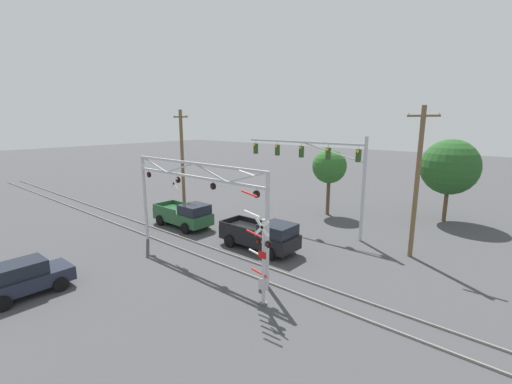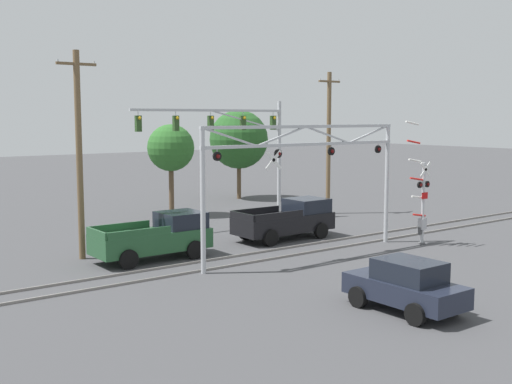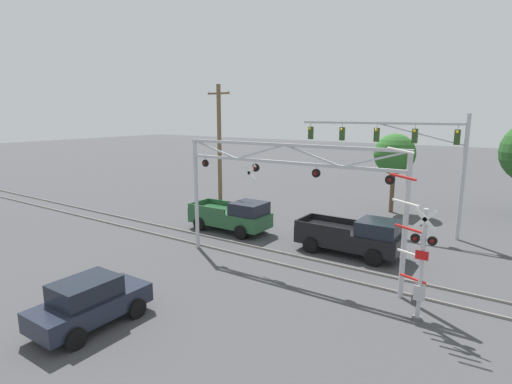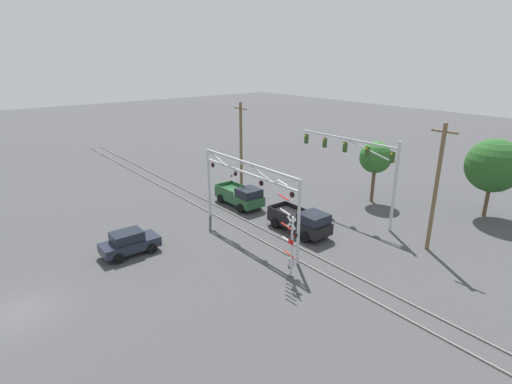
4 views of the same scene
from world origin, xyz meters
The scene contains 12 objects.
rail_track_near centered at (0.00, 16.11, 0.05)m, with size 80.00×0.08×0.10m, color gray.
rail_track_far centered at (0.00, 17.55, 0.05)m, with size 80.00×0.08×0.10m, color gray.
crossing_gantry centered at (-0.02, 15.83, 4.28)m, with size 11.19×0.26×5.99m.
crossing_signal_mast centered at (6.37, 14.32, 2.15)m, with size 1.90×0.35×6.18m.
traffic_signal_span centered at (3.36, 25.44, 5.19)m, with size 10.35×0.39×7.33m.
pickup_truck_lead centered at (2.10, 19.55, 1.01)m, with size 5.44×2.31×2.03m.
pickup_truck_following centered at (-5.70, 19.36, 1.01)m, with size 5.25×2.31×2.03m.
sedan_waiting centered at (-2.95, 7.49, 0.88)m, with size 2.06×4.02×1.73m.
utility_pole_left centered at (-8.38, 21.43, 4.77)m, with size 1.80×0.28×9.24m.
utility_pole_right centered at (9.88, 24.74, 4.76)m, with size 1.80×0.28×9.23m.
background_tree_beyond_span centered at (1.14, 30.08, 4.36)m, with size 3.00×3.00×5.89m.
background_tree_far_left_verge centered at (9.69, 34.57, 4.61)m, with size 4.55×4.55×6.89m.
Camera 2 is at (-19.20, -5.88, 6.35)m, focal length 45.00 mm.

